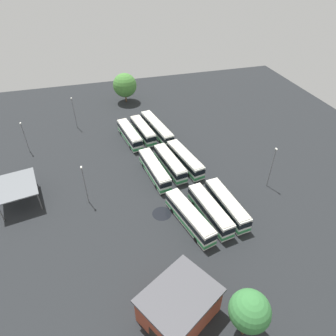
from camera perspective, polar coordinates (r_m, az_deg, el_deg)
The scene contains 21 objects.
ground_plane at distance 65.38m, azimuth 0.43°, elevation -0.50°, with size 111.24×111.24×0.00m, color black.
bus_row0_slot0 at distance 75.00m, azimuth -7.31°, elevation 6.32°, with size 12.05×4.47×3.45m.
bus_row0_slot1 at distance 76.38m, azimuth -4.79°, elevation 7.12°, with size 11.83×4.39×3.45m.
bus_row0_slot2 at distance 77.28m, azimuth -2.18°, elevation 7.61°, with size 15.12×5.19×3.45m.
bus_row1_slot0 at distance 62.76m, azimuth -2.60°, elevation -0.29°, with size 12.62×4.19×3.45m.
bus_row1_slot1 at distance 64.53m, azimuth 0.37°, elevation 0.95°, with size 11.90×4.37×3.45m.
bus_row1_slot2 at distance 65.76m, azimuth 3.23°, elevation 1.66°, with size 12.70×4.97×3.45m.
bus_row2_slot0 at distance 52.79m, azimuth 4.10°, elevation -9.28°, with size 12.72×5.47×3.45m.
bus_row2_slot1 at distance 54.29m, azimuth 7.97°, elevation -7.97°, with size 12.25×4.36×3.45m.
bus_row2_slot2 at distance 55.84m, azimuth 11.09°, elevation -6.83°, with size 12.21×3.86×3.45m.
depot_building at distance 42.62m, azimuth 2.10°, elevation -24.59°, with size 11.23×11.98×5.00m.
maintenance_shelter at distance 62.27m, azimuth -26.96°, elevation -3.05°, with size 9.82×8.58×4.05m.
lamp_post_mid_lot at distance 56.96m, azimuth -15.53°, elevation -2.83°, with size 0.56×0.28×8.42m.
lamp_post_near_entrance at distance 82.65m, azimuth -17.41°, elevation 10.17°, with size 0.56×0.28×8.43m.
lamp_post_by_building at distance 61.80m, azimuth 19.11°, elevation 0.32°, with size 0.56×0.28×9.09m.
lamp_post_far_corner at distance 76.63m, azimuth -25.57°, elevation 5.51°, with size 0.56×0.28×7.64m.
tree_northeast at distance 40.03m, azimuth 15.24°, elevation -24.73°, with size 5.01×5.01×8.04m.
tree_east_edge at distance 94.30m, azimuth -8.21°, elevation 15.30°, with size 7.06×7.06×8.82m.
puddle_back_corner at distance 72.40m, azimuth 1.39°, elevation 3.69°, with size 3.46×3.46×0.01m, color black.
puddle_centre_drain at distance 55.76m, azimuth -1.17°, elevation -8.66°, with size 3.59×3.59×0.01m, color black.
puddle_between_rows at distance 59.03m, azimuth 1.32°, elevation -5.47°, with size 1.59×1.59×0.01m, color black.
Camera 1 is at (49.57, -14.45, 40.11)m, focal length 32.09 mm.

